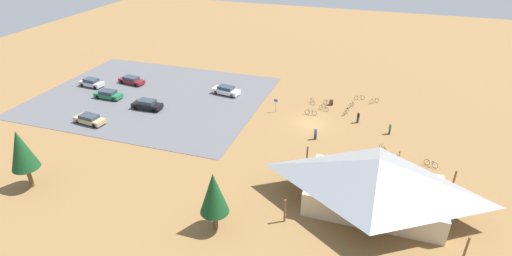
# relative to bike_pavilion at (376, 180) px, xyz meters

# --- Properties ---
(ground) EXTENTS (160.00, 160.00, 0.00)m
(ground) POSITION_rel_bike_pavilion_xyz_m (9.52, -15.83, -3.14)
(ground) COLOR olive
(ground) RESTS_ON ground
(parking_lot_asphalt) EXTENTS (35.69, 28.52, 0.05)m
(parking_lot_asphalt) POSITION_rel_bike_pavilion_xyz_m (36.02, -17.11, -3.11)
(parking_lot_asphalt) COLOR #56565B
(parking_lot_asphalt) RESTS_ON ground
(bike_pavilion) EXTENTS (16.25, 10.72, 5.56)m
(bike_pavilion) POSITION_rel_bike_pavilion_xyz_m (0.00, 0.00, 0.00)
(bike_pavilion) COLOR #C6B28E
(bike_pavilion) RESTS_ON ground
(trash_bin) EXTENTS (0.60, 0.60, 0.90)m
(trash_bin) POSITION_rel_bike_pavilion_xyz_m (7.80, -23.07, -2.69)
(trash_bin) COLOR brown
(trash_bin) RESTS_ON ground
(lot_sign) EXTENTS (0.56, 0.08, 2.20)m
(lot_sign) POSITION_rel_bike_pavilion_xyz_m (15.32, -17.90, -1.73)
(lot_sign) COLOR #99999E
(lot_sign) RESTS_ON ground
(pine_far_west) EXTENTS (2.71, 2.71, 6.18)m
(pine_far_west) POSITION_rel_bike_pavilion_xyz_m (13.85, 8.04, 0.90)
(pine_far_west) COLOR brown
(pine_far_west) RESTS_ON ground
(pine_far_east) EXTENTS (2.83, 2.83, 6.87)m
(pine_far_east) POSITION_rel_bike_pavilion_xyz_m (35.48, 8.31, 1.48)
(pine_far_east) COLOR brown
(pine_far_east) RESTS_ON ground
(bicycle_yellow_yard_center) EXTENTS (0.59, 1.62, 0.78)m
(bicycle_yellow_yard_center) POSITION_rel_bike_pavilion_xyz_m (-2.36, -10.23, -2.79)
(bicycle_yellow_yard_center) COLOR black
(bicycle_yellow_yard_center) RESTS_ON ground
(bicycle_black_edge_north) EXTENTS (1.53, 0.72, 0.82)m
(bicycle_black_edge_north) POSITION_rel_bike_pavilion_xyz_m (8.55, -20.76, -2.78)
(bicycle_black_edge_north) COLOR black
(bicycle_black_edge_north) RESTS_ON ground
(bicycle_red_mid_cluster) EXTENTS (0.65, 1.63, 0.83)m
(bicycle_red_mid_cluster) POSITION_rel_bike_pavilion_xyz_m (5.23, -20.36, -2.76)
(bicycle_red_mid_cluster) COLOR black
(bicycle_red_mid_cluster) RESTS_ON ground
(bicycle_silver_lone_west) EXTENTS (1.05, 1.38, 0.85)m
(bicycle_silver_lone_west) POSITION_rel_bike_pavilion_xyz_m (10.64, -22.59, -2.77)
(bicycle_silver_lone_west) COLOR black
(bicycle_silver_lone_west) RESTS_ON ground
(bicycle_purple_back_row) EXTENTS (1.56, 0.53, 0.75)m
(bicycle_purple_back_row) POSITION_rel_bike_pavilion_xyz_m (8.29, -23.00, -2.79)
(bicycle_purple_back_row) COLOR black
(bicycle_purple_back_row) RESTS_ON ground
(bicycle_orange_by_bin) EXTENTS (1.30, 1.16, 0.81)m
(bicycle_orange_by_bin) POSITION_rel_bike_pavilion_xyz_m (1.50, -25.84, -2.76)
(bicycle_orange_by_bin) COLOR black
(bicycle_orange_by_bin) RESTS_ON ground
(bicycle_green_lone_east) EXTENTS (1.80, 0.48, 0.86)m
(bicycle_green_lone_east) POSITION_rel_bike_pavilion_xyz_m (10.13, -18.64, -2.74)
(bicycle_green_lone_east) COLOR black
(bicycle_green_lone_east) RESTS_ON ground
(bicycle_blue_near_sign) EXTENTS (0.81, 1.57, 0.80)m
(bicycle_blue_near_sign) POSITION_rel_bike_pavilion_xyz_m (4.78, -23.12, -2.79)
(bicycle_blue_near_sign) COLOR black
(bicycle_blue_near_sign) RESTS_ON ground
(bicycle_teal_front_row) EXTENTS (1.55, 0.79, 0.88)m
(bicycle_teal_front_row) POSITION_rel_bike_pavilion_xyz_m (-6.02, -9.53, -2.75)
(bicycle_teal_front_row) COLOR black
(bicycle_teal_front_row) RESTS_ON ground
(bicycle_white_yard_right) EXTENTS (1.56, 0.81, 0.79)m
(bicycle_white_yard_right) POSITION_rel_bike_pavilion_xyz_m (3.82, -26.49, -2.78)
(bicycle_white_yard_right) COLOR black
(bicycle_white_yard_right) RESTS_ON ground
(bicycle_yellow_yard_front) EXTENTS (0.99, 1.32, 0.81)m
(bicycle_yellow_yard_front) POSITION_rel_bike_pavilion_xyz_m (-0.51, -11.31, -2.78)
(bicycle_yellow_yard_front) COLOR black
(bicycle_yellow_yard_front) RESTS_ON ground
(car_black_end_stall) EXTENTS (4.57, 1.86, 1.48)m
(car_black_end_stall) POSITION_rel_bike_pavilion_xyz_m (34.11, -12.74, -2.36)
(car_black_end_stall) COLOR black
(car_black_end_stall) RESTS_ON parking_lot_asphalt
(car_maroon_far_end) EXTENTS (4.88, 2.42, 1.29)m
(car_maroon_far_end) POSITION_rel_bike_pavilion_xyz_m (42.29, -20.87, -2.44)
(car_maroon_far_end) COLOR maroon
(car_maroon_far_end) RESTS_ON parking_lot_asphalt
(car_tan_mid_lot) EXTENTS (4.74, 2.29, 1.29)m
(car_tan_mid_lot) POSITION_rel_bike_pavilion_xyz_m (39.27, -6.05, -2.43)
(car_tan_mid_lot) COLOR tan
(car_tan_mid_lot) RESTS_ON parking_lot_asphalt
(car_silver_inner_stall) EXTENTS (4.42, 2.18, 1.40)m
(car_silver_inner_stall) POSITION_rel_bike_pavilion_xyz_m (48.07, -17.63, -2.39)
(car_silver_inner_stall) COLOR #BCBCC1
(car_silver_inner_stall) RESTS_ON parking_lot_asphalt
(car_white_front_row) EXTENTS (4.78, 2.45, 1.41)m
(car_white_front_row) POSITION_rel_bike_pavilion_xyz_m (24.85, -21.71, -2.38)
(car_white_front_row) COLOR white
(car_white_front_row) RESTS_ON parking_lot_asphalt
(car_green_near_entry) EXTENTS (4.50, 1.88, 1.33)m
(car_green_near_entry) POSITION_rel_bike_pavilion_xyz_m (42.23, -14.30, -2.42)
(car_green_near_entry) COLOR #1E6B3D
(car_green_near_entry) RESTS_ON parking_lot_asphalt
(visitor_near_lot) EXTENTS (0.36, 0.36, 1.66)m
(visitor_near_lot) POSITION_rel_bike_pavilion_xyz_m (8.11, -11.65, -2.27)
(visitor_near_lot) COLOR #2D3347
(visitor_near_lot) RESTS_ON ground
(visitor_crossing_yard) EXTENTS (0.36, 0.39, 1.70)m
(visitor_crossing_yard) POSITION_rel_bike_pavilion_xyz_m (3.27, -18.26, -2.25)
(visitor_crossing_yard) COLOR #2D3347
(visitor_crossing_yard) RESTS_ON ground
(visitor_by_pavilion) EXTENTS (0.36, 0.36, 1.64)m
(visitor_by_pavilion) POSITION_rel_bike_pavilion_xyz_m (-1.12, -16.19, -2.28)
(visitor_by_pavilion) COLOR #2D3347
(visitor_by_pavilion) RESTS_ON ground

